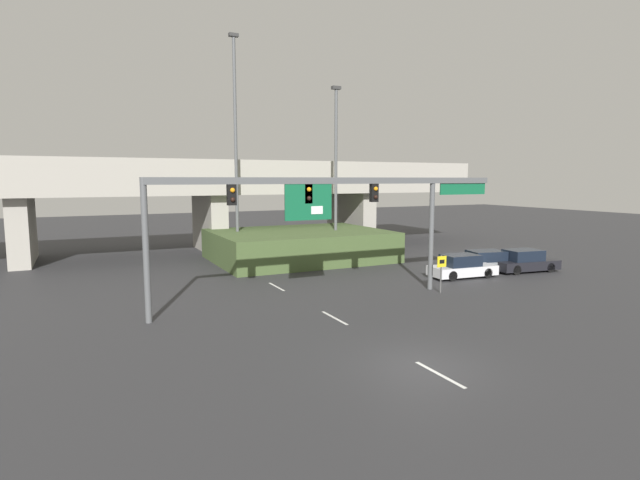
% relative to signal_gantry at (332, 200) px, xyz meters
% --- Properties ---
extents(ground_plane, '(160.00, 160.00, 0.00)m').
position_rel_signal_gantry_xyz_m(ground_plane, '(-1.36, -9.21, -5.18)').
color(ground_plane, '#2D2D30').
extents(lane_markings, '(0.14, 31.48, 0.01)m').
position_rel_signal_gantry_xyz_m(lane_markings, '(-1.36, 4.41, -5.18)').
color(lane_markings, silver).
rests_on(lane_markings, ground).
extents(signal_gantry, '(19.23, 0.44, 6.29)m').
position_rel_signal_gantry_xyz_m(signal_gantry, '(0.00, 0.00, 0.00)').
color(signal_gantry, '#515456').
rests_on(signal_gantry, ground).
extents(speed_limit_sign, '(0.60, 0.11, 2.11)m').
position_rel_signal_gantry_xyz_m(speed_limit_sign, '(6.14, -1.06, -3.81)').
color(speed_limit_sign, '#4C4C4C').
rests_on(speed_limit_sign, ground).
extents(highway_light_pole_near, '(0.70, 0.36, 16.71)m').
position_rel_signal_gantry_xyz_m(highway_light_pole_near, '(-0.67, 14.40, 3.55)').
color(highway_light_pole_near, '#515456').
rests_on(highway_light_pole_near, ground).
extents(highway_light_pole_far, '(0.70, 0.36, 13.16)m').
position_rel_signal_gantry_xyz_m(highway_light_pole_far, '(6.51, 12.02, 1.77)').
color(highway_light_pole_far, '#515456').
rests_on(highway_light_pole_far, ground).
extents(overpass_bridge, '(49.16, 9.17, 7.72)m').
position_rel_signal_gantry_xyz_m(overpass_bridge, '(-1.36, 20.39, 0.22)').
color(overpass_bridge, '#A39E93').
rests_on(overpass_bridge, ground).
extents(grass_embankment, '(12.86, 9.75, 2.25)m').
position_rel_signal_gantry_xyz_m(grass_embankment, '(3.75, 12.84, -4.06)').
color(grass_embankment, '#42562D').
rests_on(grass_embankment, ground).
extents(parked_sedan_near_right, '(4.41, 2.11, 1.47)m').
position_rel_signal_gantry_xyz_m(parked_sedan_near_right, '(10.21, 1.85, -4.51)').
color(parked_sedan_near_right, silver).
rests_on(parked_sedan_near_right, ground).
extents(parked_sedan_mid_right, '(4.67, 2.75, 1.40)m').
position_rel_signal_gantry_xyz_m(parked_sedan_mid_right, '(13.30, 2.79, -4.53)').
color(parked_sedan_mid_right, gray).
rests_on(parked_sedan_mid_right, ground).
extents(parked_sedan_far_right, '(4.65, 2.36, 1.49)m').
position_rel_signal_gantry_xyz_m(parked_sedan_far_right, '(15.42, 1.58, -4.50)').
color(parked_sedan_far_right, black).
rests_on(parked_sedan_far_right, ground).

